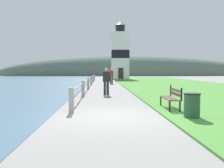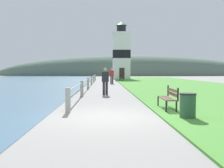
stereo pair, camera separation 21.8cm
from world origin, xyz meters
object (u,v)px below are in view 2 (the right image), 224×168
at_px(park_bench_near, 169,97).
at_px(lighthouse, 121,54).
at_px(person_strolling, 105,80).
at_px(park_bench_midway, 122,78).
at_px(trash_bin, 188,106).
at_px(person_by_railing, 112,75).

height_order(park_bench_near, lighthouse, lighthouse).
relative_size(park_bench_near, person_strolling, 0.98).
bearing_deg(lighthouse, park_bench_near, -90.98).
height_order(park_bench_near, park_bench_midway, same).
bearing_deg(park_bench_midway, person_strolling, 89.68).
relative_size(lighthouse, trash_bin, 12.25).
relative_size(park_bench_midway, trash_bin, 2.34).
relative_size(person_by_railing, trash_bin, 2.13).
xyz_separation_m(park_bench_midway, person_strolling, (-2.49, -19.30, 0.39)).
bearing_deg(person_strolling, trash_bin, -171.61).
xyz_separation_m(park_bench_near, lighthouse, (0.60, 35.37, 4.04)).
bearing_deg(park_bench_midway, park_bench_near, 96.99).
distance_m(lighthouse, person_by_railing, 16.70).
relative_size(park_bench_midway, person_by_railing, 1.10).
bearing_deg(trash_bin, park_bench_near, 93.53).
relative_size(person_strolling, trash_bin, 2.05).
bearing_deg(lighthouse, trash_bin, -90.75).
bearing_deg(person_by_railing, lighthouse, -15.57).
distance_m(lighthouse, person_strolling, 29.59).
height_order(park_bench_near, person_by_railing, person_by_railing).
xyz_separation_m(lighthouse, person_by_railing, (-2.24, -16.16, -3.61)).
xyz_separation_m(park_bench_near, person_by_railing, (-1.63, 19.21, 0.43)).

